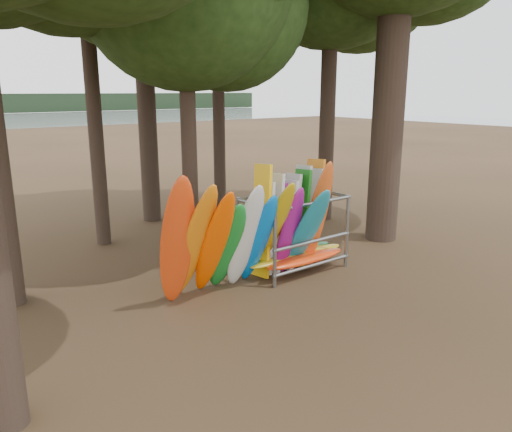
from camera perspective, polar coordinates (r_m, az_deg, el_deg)
ground at (r=12.82m, az=4.20°, el=-7.38°), size 120.00×120.00×0.00m
kayak_row at (r=11.84m, az=-0.80°, el=-2.36°), size 4.76×2.13×3.16m
storage_rack at (r=13.38m, az=4.22°, el=-2.11°), size 3.16×1.55×2.93m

